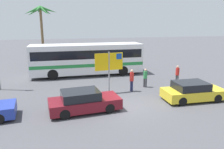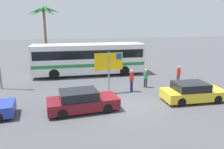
{
  "view_description": "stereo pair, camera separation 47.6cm",
  "coord_description": "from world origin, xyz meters",
  "px_view_note": "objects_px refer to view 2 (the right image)",
  "views": [
    {
      "loc": [
        -4.22,
        -12.77,
        5.37
      ],
      "look_at": [
        -0.16,
        3.54,
        1.3
      ],
      "focal_mm": 34.95,
      "sensor_mm": 36.0,
      "label": 1
    },
    {
      "loc": [
        -3.76,
        -12.88,
        5.37
      ],
      "look_at": [
        -0.16,
        3.54,
        1.3
      ],
      "focal_mm": 34.95,
      "sensor_mm": 36.0,
      "label": 2
    }
  ],
  "objects_px": {
    "pedestrian_near_sign": "(146,77)",
    "pedestrian_by_bus": "(179,74)",
    "pedestrian_crossing_lot": "(132,79)",
    "bus_front_coach": "(89,58)",
    "car_maroon": "(82,101)",
    "car_yellow": "(192,92)",
    "ferry_sign": "(109,63)"
  },
  "relations": [
    {
      "from": "car_yellow",
      "to": "car_maroon",
      "type": "bearing_deg",
      "value": -177.78
    },
    {
      "from": "car_maroon",
      "to": "pedestrian_near_sign",
      "type": "height_order",
      "value": "pedestrian_near_sign"
    },
    {
      "from": "car_yellow",
      "to": "ferry_sign",
      "type": "bearing_deg",
      "value": 151.58
    },
    {
      "from": "pedestrian_crossing_lot",
      "to": "pedestrian_by_bus",
      "type": "height_order",
      "value": "pedestrian_crossing_lot"
    },
    {
      "from": "car_yellow",
      "to": "car_maroon",
      "type": "height_order",
      "value": "same"
    },
    {
      "from": "pedestrian_near_sign",
      "to": "car_yellow",
      "type": "bearing_deg",
      "value": 81.53
    },
    {
      "from": "car_maroon",
      "to": "pedestrian_crossing_lot",
      "type": "xyz_separation_m",
      "value": [
        4.14,
        3.02,
        0.41
      ]
    },
    {
      "from": "ferry_sign",
      "to": "pedestrian_near_sign",
      "type": "relative_size",
      "value": 2.02
    },
    {
      "from": "car_maroon",
      "to": "pedestrian_by_bus",
      "type": "distance_m",
      "value": 9.67
    },
    {
      "from": "car_yellow",
      "to": "pedestrian_near_sign",
      "type": "xyz_separation_m",
      "value": [
        -2.02,
        3.72,
        0.29
      ]
    },
    {
      "from": "bus_front_coach",
      "to": "pedestrian_near_sign",
      "type": "bearing_deg",
      "value": -53.99
    },
    {
      "from": "car_maroon",
      "to": "pedestrian_near_sign",
      "type": "relative_size",
      "value": 2.81
    },
    {
      "from": "pedestrian_near_sign",
      "to": "pedestrian_by_bus",
      "type": "relative_size",
      "value": 0.96
    },
    {
      "from": "ferry_sign",
      "to": "bus_front_coach",
      "type": "bearing_deg",
      "value": 92.25
    },
    {
      "from": "car_maroon",
      "to": "pedestrian_crossing_lot",
      "type": "height_order",
      "value": "pedestrian_crossing_lot"
    },
    {
      "from": "car_maroon",
      "to": "pedestrian_by_bus",
      "type": "height_order",
      "value": "pedestrian_by_bus"
    },
    {
      "from": "bus_front_coach",
      "to": "pedestrian_crossing_lot",
      "type": "xyz_separation_m",
      "value": [
        2.62,
        -6.43,
        -0.74
      ]
    },
    {
      "from": "pedestrian_by_bus",
      "to": "car_yellow",
      "type": "bearing_deg",
      "value": -126.01
    },
    {
      "from": "car_maroon",
      "to": "car_yellow",
      "type": "bearing_deg",
      "value": -4.76
    },
    {
      "from": "car_yellow",
      "to": "pedestrian_near_sign",
      "type": "bearing_deg",
      "value": 119.98
    },
    {
      "from": "pedestrian_crossing_lot",
      "to": "pedestrian_by_bus",
      "type": "distance_m",
      "value": 4.74
    },
    {
      "from": "car_yellow",
      "to": "pedestrian_by_bus",
      "type": "relative_size",
      "value": 2.59
    },
    {
      "from": "car_yellow",
      "to": "pedestrian_crossing_lot",
      "type": "height_order",
      "value": "pedestrian_crossing_lot"
    },
    {
      "from": "pedestrian_crossing_lot",
      "to": "pedestrian_near_sign",
      "type": "relative_size",
      "value": 1.11
    },
    {
      "from": "bus_front_coach",
      "to": "pedestrian_by_bus",
      "type": "xyz_separation_m",
      "value": [
        7.23,
        -5.36,
        -0.81
      ]
    },
    {
      "from": "bus_front_coach",
      "to": "pedestrian_by_bus",
      "type": "relative_size",
      "value": 6.79
    },
    {
      "from": "pedestrian_near_sign",
      "to": "pedestrian_by_bus",
      "type": "xyz_separation_m",
      "value": [
        3.14,
        0.27,
        0.04
      ]
    },
    {
      "from": "pedestrian_near_sign",
      "to": "ferry_sign",
      "type": "bearing_deg",
      "value": -24.79
    },
    {
      "from": "car_yellow",
      "to": "pedestrian_near_sign",
      "type": "distance_m",
      "value": 4.24
    },
    {
      "from": "car_maroon",
      "to": "bus_front_coach",
      "type": "bearing_deg",
      "value": 75.37
    },
    {
      "from": "ferry_sign",
      "to": "car_maroon",
      "type": "relative_size",
      "value": 0.72
    },
    {
      "from": "ferry_sign",
      "to": "pedestrian_crossing_lot",
      "type": "relative_size",
      "value": 1.81
    }
  ]
}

